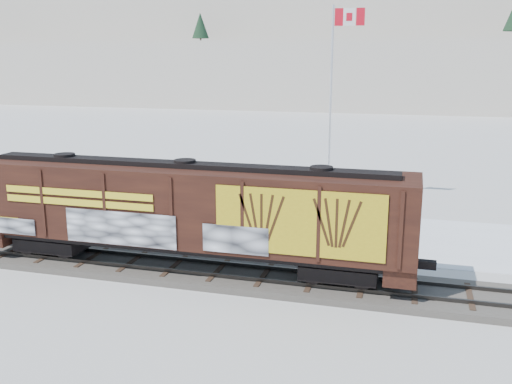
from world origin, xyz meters
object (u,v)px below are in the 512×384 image
(hopper_railcar, at_px, (186,208))
(car_white, at_px, (256,219))
(car_dark, at_px, (328,215))
(flagpole, at_px, (331,133))
(car_silver, at_px, (223,214))

(hopper_railcar, distance_m, car_white, 6.48)
(car_dark, bearing_deg, car_white, 135.46)
(hopper_railcar, xyz_separation_m, flagpole, (4.07, 13.56, 1.59))
(car_silver, bearing_deg, car_dark, -93.49)
(car_white, height_order, car_dark, car_white)
(flagpole, height_order, car_white, flagpole)
(car_silver, distance_m, car_white, 2.02)
(hopper_railcar, bearing_deg, car_white, 77.47)
(hopper_railcar, height_order, car_dark, hopper_railcar)
(hopper_railcar, relative_size, car_silver, 3.72)
(hopper_railcar, distance_m, flagpole, 14.25)
(flagpole, distance_m, car_white, 8.82)
(flagpole, bearing_deg, car_silver, -123.54)
(car_dark, bearing_deg, car_silver, 120.19)
(car_silver, bearing_deg, car_white, -125.95)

